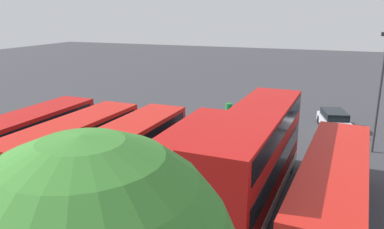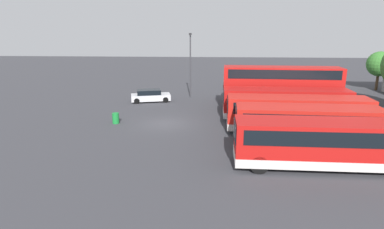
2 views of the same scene
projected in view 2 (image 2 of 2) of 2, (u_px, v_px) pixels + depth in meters
ground_plane at (166, 123)px, 28.97m from camera, size 140.00×140.00×0.00m
bus_single_deck_near_end at (279, 89)px, 36.44m from camera, size 3.32×11.93×2.95m
bus_double_decker_second at (281, 88)px, 32.78m from camera, size 3.02×11.81×4.55m
bus_single_deck_third at (285, 103)px, 29.58m from camera, size 2.73×11.44×2.95m
bus_single_deck_fourth at (297, 113)px, 26.12m from camera, size 2.86×11.38×2.95m
bus_single_deck_fifth at (307, 125)px, 22.88m from camera, size 3.00×10.28×2.95m
bus_single_deck_sixth at (324, 143)px, 19.37m from camera, size 2.75×10.75×2.95m
box_truck_blue at (278, 79)px, 42.98m from camera, size 4.97×7.90×3.20m
car_hatchback_silver at (150, 96)px, 37.45m from camera, size 2.86×4.79×1.43m
lamp_post_tall at (190, 61)px, 38.57m from camera, size 0.70×0.30×7.76m
waste_bin_yellow at (116, 118)px, 28.91m from camera, size 0.60×0.60×0.95m
tree_midright at (380, 64)px, 43.69m from camera, size 3.36×3.36×5.31m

